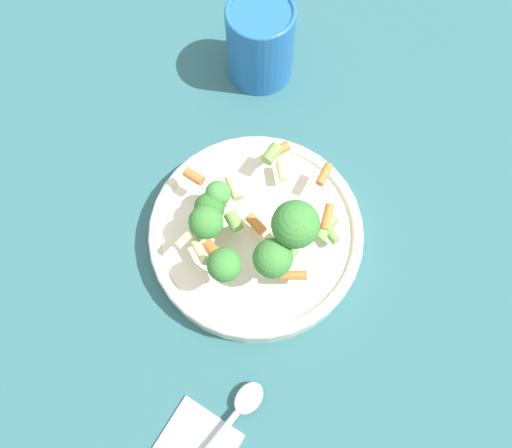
{
  "coord_description": "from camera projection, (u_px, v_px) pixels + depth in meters",
  "views": [
    {
      "loc": [
        -0.19,
        0.06,
        0.56
      ],
      "look_at": [
        0.0,
        0.0,
        0.05
      ],
      "focal_mm": 35.0,
      "sensor_mm": 36.0,
      "label": 1
    }
  ],
  "objects": [
    {
      "name": "pasta_salad",
      "position": [
        254.0,
        229.0,
        0.51
      ],
      "size": [
        0.16,
        0.19,
        0.1
      ],
      "color": "#8CB766",
      "rests_on": "bowl"
    },
    {
      "name": "spoon",
      "position": [
        222.0,
        431.0,
        0.51
      ],
      "size": [
        0.11,
        0.17,
        0.01
      ],
      "rotation": [
        0.0,
        0.0,
        11.56
      ],
      "color": "silver",
      "rests_on": "napkin"
    },
    {
      "name": "ground_plane",
      "position": [
        256.0,
        239.0,
        0.59
      ],
      "size": [
        3.0,
        3.0,
        0.0
      ],
      "primitive_type": "plane",
      "color": "#2D6066"
    },
    {
      "name": "bowl",
      "position": [
        256.0,
        233.0,
        0.57
      ],
      "size": [
        0.24,
        0.24,
        0.04
      ],
      "color": "silver",
      "rests_on": "ground_plane"
    },
    {
      "name": "cup",
      "position": [
        260.0,
        42.0,
        0.63
      ],
      "size": [
        0.09,
        0.09,
        0.11
      ],
      "color": "#2366B2",
      "rests_on": "ground_plane"
    }
  ]
}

